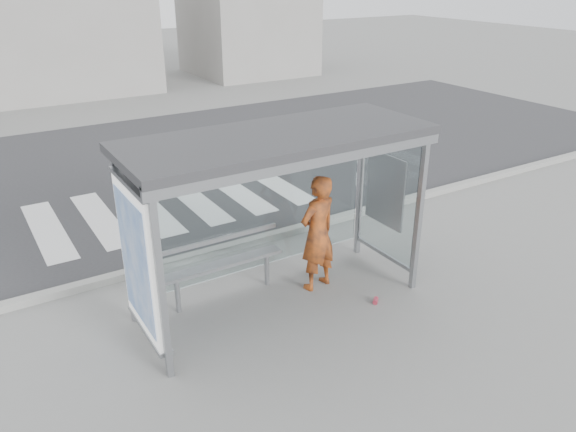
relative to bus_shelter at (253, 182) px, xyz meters
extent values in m
plane|color=slate|center=(0.37, -0.06, -1.98)|extent=(80.00, 80.00, 0.00)
cube|color=#2C2C2E|center=(0.37, 6.94, -1.98)|extent=(30.00, 10.00, 0.01)
cube|color=gray|center=(0.37, 1.89, -1.92)|extent=(30.00, 0.18, 0.12)
cube|color=silver|center=(-2.13, 4.44, -1.98)|extent=(0.55, 3.00, 0.00)
cube|color=silver|center=(-1.13, 4.44, -1.98)|extent=(0.55, 3.00, 0.00)
cube|color=silver|center=(-0.13, 4.44, -1.98)|extent=(0.55, 3.00, 0.00)
cube|color=silver|center=(0.87, 4.44, -1.98)|extent=(0.55, 3.00, 0.00)
cube|color=silver|center=(1.87, 4.44, -1.98)|extent=(0.55, 3.00, 0.00)
cube|color=silver|center=(2.87, 4.44, -1.98)|extent=(0.55, 3.00, 0.00)
cube|color=gray|center=(-1.63, -0.76, -0.73)|extent=(0.08, 0.08, 2.50)
cube|color=gray|center=(2.37, -0.76, -0.73)|extent=(0.08, 0.08, 2.50)
cube|color=gray|center=(-1.63, 0.64, -0.73)|extent=(0.08, 0.08, 2.50)
cube|color=gray|center=(2.37, 0.64, -0.73)|extent=(0.08, 0.08, 2.50)
cube|color=#2D2D30|center=(0.37, -0.06, 0.58)|extent=(4.25, 1.65, 0.12)
cube|color=gray|center=(0.37, -0.82, 0.47)|extent=(4.25, 0.06, 0.18)
cube|color=white|center=(0.37, 0.64, -0.68)|extent=(3.80, 0.02, 2.00)
cube|color=white|center=(-1.63, -0.06, -0.68)|extent=(0.15, 1.25, 2.00)
cube|color=#3465BB|center=(-1.54, -0.06, -0.68)|extent=(0.01, 1.10, 1.70)
cylinder|color=red|center=(-1.53, 0.19, -0.43)|extent=(0.02, 0.32, 0.32)
cube|color=white|center=(2.37, -0.06, -0.68)|extent=(0.03, 1.25, 2.00)
cube|color=beige|center=(2.34, -0.01, -0.58)|extent=(0.03, 0.86, 1.16)
cube|color=gray|center=(0.37, 17.94, 0.52)|extent=(8.00, 5.00, 5.00)
imported|color=red|center=(1.11, 0.06, -1.06)|extent=(0.75, 0.57, 1.85)
cube|color=slate|center=(-0.27, 0.51, -1.40)|extent=(1.91, 0.23, 0.05)
cylinder|color=slate|center=(-1.01, 0.51, -1.71)|extent=(0.07, 0.07, 0.56)
cylinder|color=slate|center=(0.47, 0.51, -1.71)|extent=(0.07, 0.07, 0.56)
cube|color=slate|center=(-0.27, 0.60, -1.03)|extent=(1.91, 0.04, 0.06)
cylinder|color=#EF465E|center=(1.59, -0.81, -1.95)|extent=(0.15, 0.15, 0.07)
camera|label=1|loc=(-3.29, -6.23, 2.64)|focal=35.00mm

